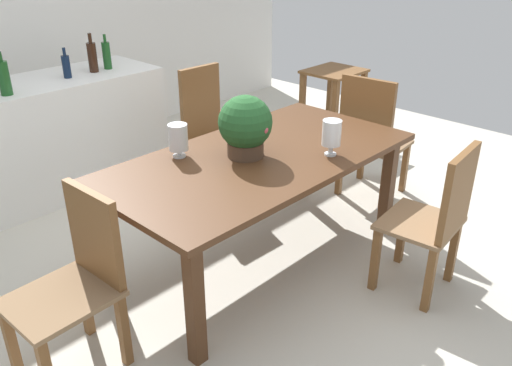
# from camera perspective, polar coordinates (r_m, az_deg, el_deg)

# --- Properties ---
(ground_plane) EXTENTS (7.04, 7.04, 0.00)m
(ground_plane) POSITION_cam_1_polar(r_m,az_deg,el_deg) (3.71, -2.26, -6.72)
(ground_plane) COLOR beige
(back_wall) EXTENTS (6.40, 0.10, 2.60)m
(back_wall) POSITION_cam_1_polar(r_m,az_deg,el_deg) (5.36, -23.25, 16.47)
(back_wall) COLOR white
(back_wall) RESTS_ON ground
(dining_table) EXTENTS (1.97, 1.01, 0.75)m
(dining_table) POSITION_cam_1_polar(r_m,az_deg,el_deg) (3.25, 0.36, 1.70)
(dining_table) COLOR #4C2D19
(dining_table) RESTS_ON ground
(chair_foot_end) EXTENTS (0.50, 0.51, 1.01)m
(chair_foot_end) POSITION_cam_1_polar(r_m,az_deg,el_deg) (4.21, 12.17, 5.19)
(chair_foot_end) COLOR brown
(chair_foot_end) RESTS_ON ground
(chair_far_right) EXTENTS (0.42, 0.42, 1.04)m
(chair_far_right) POSITION_cam_1_polar(r_m,az_deg,el_deg) (4.23, -5.15, 5.86)
(chair_far_right) COLOR brown
(chair_far_right) RESTS_ON ground
(chair_near_right) EXTENTS (0.48, 0.45, 0.93)m
(chair_near_right) POSITION_cam_1_polar(r_m,az_deg,el_deg) (3.18, 18.92, -3.33)
(chair_near_right) COLOR brown
(chair_near_right) RESTS_ON ground
(chair_head_end) EXTENTS (0.49, 0.43, 0.92)m
(chair_head_end) POSITION_cam_1_polar(r_m,az_deg,el_deg) (2.68, -18.62, -9.55)
(chair_head_end) COLOR brown
(chair_head_end) RESTS_ON ground
(flower_centerpiece) EXTENTS (0.32, 0.34, 0.37)m
(flower_centerpiece) POSITION_cam_1_polar(r_m,az_deg,el_deg) (3.13, -1.18, 6.22)
(flower_centerpiece) COLOR #4C3828
(flower_centerpiece) RESTS_ON dining_table
(crystal_vase_left) EXTENTS (0.12, 0.12, 0.22)m
(crystal_vase_left) POSITION_cam_1_polar(r_m,az_deg,el_deg) (3.20, 8.15, 5.28)
(crystal_vase_left) COLOR silver
(crystal_vase_left) RESTS_ON dining_table
(crystal_vase_center_near) EXTENTS (0.12, 0.12, 0.20)m
(crystal_vase_center_near) POSITION_cam_1_polar(r_m,az_deg,el_deg) (3.18, -8.39, 4.83)
(crystal_vase_center_near) COLOR silver
(crystal_vase_center_near) RESTS_ON dining_table
(wine_glass) EXTENTS (0.07, 0.07, 0.15)m
(wine_glass) POSITION_cam_1_polar(r_m,az_deg,el_deg) (3.51, -0.22, 6.84)
(wine_glass) COLOR silver
(wine_glass) RESTS_ON dining_table
(kitchen_counter) EXTENTS (1.57, 0.69, 0.93)m
(kitchen_counter) POSITION_cam_1_polar(r_m,az_deg,el_deg) (4.65, -19.86, 5.08)
(kitchen_counter) COLOR white
(kitchen_counter) RESTS_ON ground
(wine_bottle_dark) EXTENTS (0.07, 0.07, 0.28)m
(wine_bottle_dark) POSITION_cam_1_polar(r_m,az_deg,el_deg) (4.66, -15.79, 13.12)
(wine_bottle_dark) COLOR #194C1E
(wine_bottle_dark) RESTS_ON kitchen_counter
(wine_bottle_amber) EXTENTS (0.08, 0.08, 0.30)m
(wine_bottle_amber) POSITION_cam_1_polar(r_m,az_deg,el_deg) (4.14, -25.52, 10.22)
(wine_bottle_amber) COLOR #194C1E
(wine_bottle_amber) RESTS_ON kitchen_counter
(wine_bottle_tall) EXTENTS (0.07, 0.07, 0.31)m
(wine_bottle_tall) POSITION_cam_1_polar(r_m,az_deg,el_deg) (4.58, -17.21, 12.88)
(wine_bottle_tall) COLOR black
(wine_bottle_tall) RESTS_ON kitchen_counter
(wine_bottle_clear) EXTENTS (0.06, 0.06, 0.23)m
(wine_bottle_clear) POSITION_cam_1_polar(r_m,az_deg,el_deg) (4.46, -19.75, 11.77)
(wine_bottle_clear) COLOR #0F1E38
(wine_bottle_clear) RESTS_ON kitchen_counter
(side_table) EXTENTS (0.54, 0.48, 0.73)m
(side_table) POSITION_cam_1_polar(r_m,az_deg,el_deg) (5.39, 8.29, 9.85)
(side_table) COLOR brown
(side_table) RESTS_ON ground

